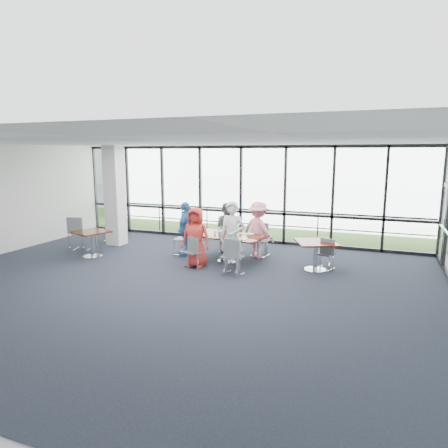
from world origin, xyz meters
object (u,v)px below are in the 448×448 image
(diner_far_right, at_px, (258,230))
(structural_column, at_px, (115,196))
(side_table_right, at_px, (316,246))
(chair_main_nr, at_px, (232,257))
(diner_end, at_px, (186,229))
(diner_near_left, at_px, (196,237))
(chair_main_fl, at_px, (228,236))
(chair_main_end, at_px, (183,239))
(chair_spare_lb, at_px, (113,226))
(main_table, at_px, (228,239))
(chair_main_fr, at_px, (260,240))
(diner_near_right, at_px, (232,237))
(chair_spare_la, at_px, (82,234))
(side_table_left, at_px, (91,235))
(chair_main_nl, at_px, (193,252))
(chair_spare_r, at_px, (325,254))
(diner_far_left, at_px, (227,228))

(diner_far_right, bearing_deg, structural_column, 22.68)
(side_table_right, xyz_separation_m, chair_main_nr, (-1.83, -1.13, -0.19))
(diner_end, bearing_deg, chair_main_nr, 55.27)
(diner_near_left, height_order, chair_main_fl, diner_near_left)
(chair_main_end, relative_size, chair_spare_lb, 0.91)
(main_table, relative_size, chair_main_fr, 2.31)
(diner_near_right, xyz_separation_m, diner_far_right, (0.20, 1.59, -0.09))
(chair_main_end, height_order, chair_spare_lb, chair_spare_lb)
(diner_far_right, distance_m, chair_main_fl, 1.14)
(structural_column, distance_m, chair_spare_la, 1.58)
(side_table_left, height_order, chair_main_nl, chair_main_nl)
(structural_column, height_order, chair_main_nl, structural_column)
(main_table, bearing_deg, chair_main_nr, -55.68)
(diner_end, xyz_separation_m, chair_main_end, (-0.18, 0.12, -0.33))
(chair_spare_r, bearing_deg, diner_near_left, -142.92)
(diner_near_right, bearing_deg, main_table, 117.03)
(structural_column, distance_m, chair_spare_r, 6.86)
(structural_column, bearing_deg, diner_end, -10.81)
(structural_column, distance_m, main_table, 4.32)
(chair_main_fr, relative_size, chair_spare_la, 0.92)
(structural_column, height_order, diner_far_right, structural_column)
(chair_main_fl, distance_m, chair_main_end, 1.38)
(side_table_left, bearing_deg, chair_spare_la, 144.89)
(main_table, distance_m, diner_far_left, 1.05)
(chair_main_fr, distance_m, chair_spare_la, 5.48)
(side_table_right, relative_size, diner_near_left, 0.80)
(chair_main_fl, distance_m, chair_spare_la, 4.51)
(chair_main_fr, bearing_deg, chair_main_nr, 94.48)
(diner_far_right, distance_m, chair_main_fr, 0.39)
(diner_end, relative_size, chair_main_fl, 1.70)
(diner_near_right, height_order, chair_spare_lb, diner_near_right)
(main_table, xyz_separation_m, diner_end, (-1.34, 0.13, 0.16))
(chair_main_nl, xyz_separation_m, chair_spare_lb, (-3.94, 1.94, 0.09))
(side_table_right, xyz_separation_m, diner_near_left, (-2.97, -0.79, 0.14))
(side_table_left, xyz_separation_m, chair_main_nl, (3.18, 0.08, -0.22))
(side_table_right, bearing_deg, diner_near_right, -155.12)
(chair_spare_la, distance_m, chair_spare_r, 7.29)
(chair_spare_la, bearing_deg, chair_main_nr, -28.97)
(chair_main_nr, bearing_deg, diner_near_right, 128.13)
(diner_near_left, height_order, chair_main_nl, diner_near_left)
(diner_end, relative_size, chair_main_fr, 1.72)
(chair_main_nl, bearing_deg, chair_main_fr, 76.73)
(structural_column, relative_size, diner_far_right, 1.99)
(chair_main_nl, relative_size, chair_spare_lb, 0.82)
(diner_near_left, distance_m, chair_main_fr, 2.12)
(chair_main_end, distance_m, chair_spare_la, 3.22)
(diner_end, relative_size, chair_main_nr, 1.74)
(diner_far_left, bearing_deg, chair_main_fr, -165.88)
(main_table, height_order, diner_near_left, diner_near_left)
(diner_far_left, distance_m, chair_main_end, 1.34)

